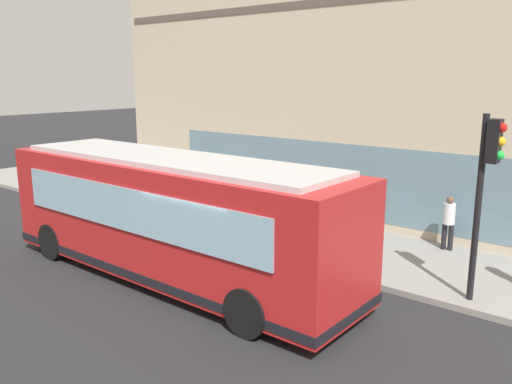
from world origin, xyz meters
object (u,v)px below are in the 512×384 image
object	(u,v)px
fire_hydrant	(342,253)
newspaper_vending_box	(306,238)
pedestrian_by_light_pole	(359,203)
pedestrian_near_hydrant	(449,219)
city_bus_nearside	(171,217)
traffic_light_near_corner	(487,174)

from	to	relation	value
fire_hydrant	newspaper_vending_box	size ratio (longest dim) A/B	0.82
pedestrian_by_light_pole	pedestrian_near_hydrant	bearing A→B (deg)	-78.07
city_bus_nearside	pedestrian_near_hydrant	distance (m)	7.68
fire_hydrant	newspaper_vending_box	distance (m)	1.29
pedestrian_by_light_pole	newspaper_vending_box	distance (m)	2.35
city_bus_nearside	traffic_light_near_corner	world-z (taller)	traffic_light_near_corner
pedestrian_by_light_pole	newspaper_vending_box	xyz separation A→B (m)	(-2.24, 0.37, -0.60)
pedestrian_near_hydrant	newspaper_vending_box	size ratio (longest dim) A/B	1.71
fire_hydrant	pedestrian_by_light_pole	size ratio (longest dim) A/B	0.41
fire_hydrant	pedestrian_by_light_pole	bearing A→B (deg)	19.77
traffic_light_near_corner	newspaper_vending_box	bearing A→B (deg)	86.62
pedestrian_near_hydrant	newspaper_vending_box	bearing A→B (deg)	133.73
city_bus_nearside	fire_hydrant	distance (m)	4.44
traffic_light_near_corner	pedestrian_near_hydrant	size ratio (longest dim) A/B	2.62
pedestrian_by_light_pole	pedestrian_near_hydrant	size ratio (longest dim) A/B	1.18
pedestrian_near_hydrant	newspaper_vending_box	distance (m)	4.04
pedestrian_by_light_pole	pedestrian_near_hydrant	xyz separation A→B (m)	(0.53, -2.53, -0.18)
fire_hydrant	pedestrian_by_light_pole	distance (m)	2.73
city_bus_nearside	pedestrian_near_hydrant	bearing A→B (deg)	-38.06
fire_hydrant	newspaper_vending_box	world-z (taller)	newspaper_vending_box
pedestrian_near_hydrant	fire_hydrant	bearing A→B (deg)	151.48
pedestrian_near_hydrant	newspaper_vending_box	world-z (taller)	pedestrian_near_hydrant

